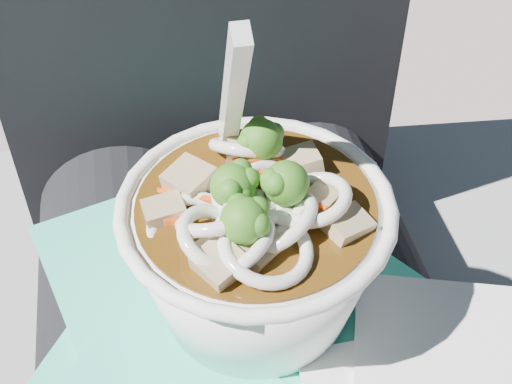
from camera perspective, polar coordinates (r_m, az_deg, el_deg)
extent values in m
cube|color=#31CCA4|center=(0.52, 0.35, -6.83)|extent=(0.15, 0.14, 0.00)
cube|color=#31CCA4|center=(0.48, -3.17, -12.39)|extent=(0.25, 0.23, 0.00)
cube|color=#31CCA4|center=(0.48, 2.78, -12.16)|extent=(0.26, 0.25, 0.00)
cube|color=#31CCA4|center=(0.50, 3.71, -8.44)|extent=(0.21, 0.21, 0.00)
cube|color=#31CCA4|center=(0.51, -4.36, -6.34)|extent=(0.25, 0.24, 0.00)
cube|color=#31CCA4|center=(0.46, 3.86, -14.80)|extent=(0.21, 0.21, 0.00)
cube|color=#31CCA4|center=(0.47, -2.66, -12.90)|extent=(0.20, 0.19, 0.00)
cube|color=silver|center=(0.47, 14.67, -12.05)|extent=(0.14, 0.14, 0.00)
torus|color=white|center=(0.42, 0.00, -1.19)|extent=(0.17, 0.17, 0.01)
cylinder|color=#402609|center=(0.42, 0.00, -1.47)|extent=(0.14, 0.14, 0.01)
torus|color=white|center=(0.39, -3.30, -3.72)|extent=(0.06, 0.06, 0.04)
torus|color=white|center=(0.42, -0.10, 0.34)|extent=(0.04, 0.04, 0.01)
torus|color=white|center=(0.41, -4.29, -2.01)|extent=(0.06, 0.08, 0.06)
torus|color=white|center=(0.42, 1.30, -0.74)|extent=(0.07, 0.07, 0.04)
torus|color=white|center=(0.40, -3.08, -2.04)|extent=(0.07, 0.06, 0.04)
torus|color=white|center=(0.43, 0.81, 0.44)|extent=(0.05, 0.05, 0.03)
torus|color=white|center=(0.40, 1.61, -2.52)|extent=(0.05, 0.06, 0.05)
torus|color=white|center=(0.41, 0.95, -1.40)|extent=(0.07, 0.07, 0.04)
torus|color=white|center=(0.41, 4.62, -0.61)|extent=(0.05, 0.06, 0.02)
torus|color=white|center=(0.39, -1.81, -4.48)|extent=(0.06, 0.07, 0.05)
torus|color=white|center=(0.41, -0.04, -0.63)|extent=(0.06, 0.06, 0.03)
torus|color=white|center=(0.38, 0.81, -4.46)|extent=(0.06, 0.06, 0.02)
torus|color=white|center=(0.40, -5.00, -3.44)|extent=(0.07, 0.07, 0.02)
torus|color=white|center=(0.44, -0.68, 3.54)|extent=(0.06, 0.05, 0.05)
cylinder|color=white|center=(0.40, -1.11, -1.91)|extent=(0.02, 0.04, 0.02)
cylinder|color=white|center=(0.40, 0.03, -1.93)|extent=(0.01, 0.03, 0.02)
cylinder|color=white|center=(0.42, -1.75, 0.50)|extent=(0.02, 0.04, 0.01)
cylinder|color=#75A34F|center=(0.41, 2.38, -0.52)|extent=(0.01, 0.01, 0.02)
sphere|color=#245D15|center=(0.40, 2.43, 0.70)|extent=(0.03, 0.03, 0.03)
sphere|color=#245D15|center=(0.39, 1.60, 0.64)|extent=(0.01, 0.01, 0.01)
sphere|color=#245D15|center=(0.40, 1.29, 0.74)|extent=(0.01, 0.01, 0.01)
sphere|color=#245D15|center=(0.40, 1.22, 1.02)|extent=(0.01, 0.01, 0.01)
sphere|color=#245D15|center=(0.39, 1.51, 0.56)|extent=(0.01, 0.01, 0.01)
cylinder|color=#75A34F|center=(0.44, 0.41, 2.97)|extent=(0.01, 0.01, 0.02)
sphere|color=#245D15|center=(0.43, 0.42, 4.18)|extent=(0.03, 0.03, 0.03)
sphere|color=#245D15|center=(0.42, -0.63, 3.98)|extent=(0.01, 0.01, 0.01)
sphere|color=#245D15|center=(0.44, -0.02, 4.89)|extent=(0.01, 0.01, 0.01)
sphere|color=#245D15|center=(0.43, 0.25, 5.29)|extent=(0.01, 0.01, 0.01)
sphere|color=#245D15|center=(0.43, 1.42, 4.76)|extent=(0.01, 0.01, 0.01)
cylinder|color=#75A34F|center=(0.41, -1.81, -0.75)|extent=(0.01, 0.01, 0.02)
sphere|color=#245D15|center=(0.40, -1.85, 0.47)|extent=(0.03, 0.03, 0.03)
sphere|color=#245D15|center=(0.40, -1.21, 1.78)|extent=(0.01, 0.01, 0.01)
sphere|color=#245D15|center=(0.39, -2.07, 0.16)|extent=(0.01, 0.01, 0.01)
sphere|color=#245D15|center=(0.39, -1.23, -0.26)|extent=(0.01, 0.01, 0.01)
sphere|color=#245D15|center=(0.40, -0.60, 1.05)|extent=(0.01, 0.01, 0.01)
cylinder|color=#75A34F|center=(0.39, -0.94, -3.54)|extent=(0.01, 0.01, 0.02)
sphere|color=#245D15|center=(0.38, -0.96, -2.32)|extent=(0.03, 0.03, 0.03)
sphere|color=#245D15|center=(0.38, 0.24, -2.73)|extent=(0.01, 0.01, 0.01)
sphere|color=#245D15|center=(0.38, 0.13, -1.34)|extent=(0.01, 0.01, 0.01)
sphere|color=#245D15|center=(0.38, -1.38, -1.06)|extent=(0.01, 0.01, 0.01)
sphere|color=#245D15|center=(0.37, 0.16, -2.56)|extent=(0.01, 0.01, 0.01)
cube|color=#E14B13|center=(0.43, 0.82, 2.45)|extent=(0.04, 0.02, 0.02)
cube|color=#E14B13|center=(0.41, 2.48, -0.24)|extent=(0.04, 0.04, 0.01)
cube|color=#E14B13|center=(0.40, -3.34, -1.47)|extent=(0.06, 0.02, 0.01)
cube|color=#E14B13|center=(0.42, -6.00, -0.26)|extent=(0.04, 0.03, 0.02)
cube|color=#E14B13|center=(0.40, -0.51, -1.46)|extent=(0.02, 0.06, 0.00)
cube|color=#E14B13|center=(0.43, -0.37, 1.96)|extent=(0.02, 0.04, 0.01)
cube|color=#967A54|center=(0.42, 5.12, -0.60)|extent=(0.03, 0.03, 0.02)
cube|color=#967A54|center=(0.44, 3.69, 2.31)|extent=(0.02, 0.03, 0.02)
cube|color=#967A54|center=(0.44, -1.12, 3.22)|extent=(0.02, 0.02, 0.01)
cube|color=#967A54|center=(0.43, -5.31, 0.94)|extent=(0.04, 0.04, 0.02)
cube|color=#967A54|center=(0.41, -7.30, -1.73)|extent=(0.03, 0.02, 0.02)
cube|color=#967A54|center=(0.38, -2.89, -5.78)|extent=(0.03, 0.03, 0.02)
cube|color=#967A54|center=(0.39, 0.05, -4.70)|extent=(0.04, 0.03, 0.02)
cube|color=#967A54|center=(0.41, 7.24, -2.83)|extent=(0.03, 0.03, 0.02)
ellipsoid|color=silver|center=(0.41, -0.59, -1.69)|extent=(0.03, 0.04, 0.01)
cube|color=silver|center=(0.41, -1.82, 7.85)|extent=(0.01, 0.07, 0.12)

